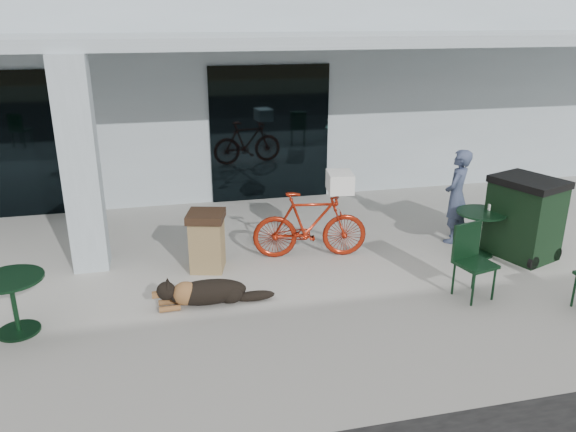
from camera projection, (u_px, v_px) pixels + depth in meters
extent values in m
plane|color=#A19F98|center=(206.00, 332.00, 6.76)|extent=(80.00, 80.00, 0.00)
cube|color=#AAB8C1|center=(170.00, 73.00, 13.78)|extent=(22.00, 7.00, 4.50)
cube|color=black|center=(0.00, 146.00, 10.18)|extent=(2.80, 0.06, 2.70)
cube|color=black|center=(270.00, 134.00, 11.25)|extent=(2.40, 0.06, 2.70)
cube|color=#AAB8C1|center=(81.00, 167.00, 8.02)|extent=(0.50, 0.50, 3.12)
cube|color=#AAB8C1|center=(176.00, 41.00, 8.97)|extent=(22.00, 2.80, 0.18)
imported|color=maroon|center=(310.00, 225.00, 8.70)|extent=(1.83, 0.76, 1.07)
cube|color=white|center=(340.00, 182.00, 8.50)|extent=(0.44, 0.55, 0.29)
imported|color=#38425F|center=(456.00, 196.00, 9.23)|extent=(0.67, 0.67, 1.57)
cylinder|color=white|center=(490.00, 207.00, 8.80)|extent=(0.09, 0.09, 0.10)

